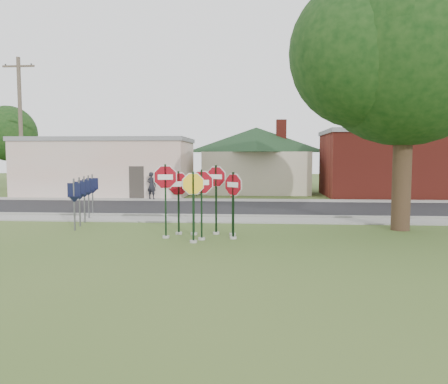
# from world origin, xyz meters

# --- Properties ---
(ground) EXTENTS (120.00, 120.00, 0.00)m
(ground) POSITION_xyz_m (0.00, 0.00, 0.00)
(ground) COLOR #3A5620
(ground) RESTS_ON ground
(sidewalk_near) EXTENTS (60.00, 1.60, 0.06)m
(sidewalk_near) POSITION_xyz_m (0.00, 5.50, 0.03)
(sidewalk_near) COLOR gray
(sidewalk_near) RESTS_ON ground
(road) EXTENTS (60.00, 7.00, 0.04)m
(road) POSITION_xyz_m (0.00, 10.00, 0.02)
(road) COLOR black
(road) RESTS_ON ground
(sidewalk_far) EXTENTS (60.00, 1.60, 0.06)m
(sidewalk_far) POSITION_xyz_m (0.00, 14.30, 0.03)
(sidewalk_far) COLOR gray
(sidewalk_far) RESTS_ON ground
(curb) EXTENTS (60.00, 0.20, 0.14)m
(curb) POSITION_xyz_m (0.00, 6.50, 0.07)
(curb) COLOR gray
(curb) RESTS_ON ground
(stop_sign_center) EXTENTS (1.09, 0.24, 2.51)m
(stop_sign_center) POSITION_xyz_m (0.08, 0.96, 1.56)
(stop_sign_center) COLOR #9B9990
(stop_sign_center) RESTS_ON ground
(stop_sign_yellow) EXTENTS (0.97, 0.24, 2.44)m
(stop_sign_yellow) POSITION_xyz_m (-0.13, 0.46, 1.47)
(stop_sign_yellow) COLOR #9B9990
(stop_sign_yellow) RESTS_ON ground
(stop_sign_left) EXTENTS (1.09, 0.28, 2.69)m
(stop_sign_left) POSITION_xyz_m (-1.20, 1.21, 1.69)
(stop_sign_left) COLOR #9B9990
(stop_sign_left) RESTS_ON ground
(stop_sign_right) EXTENTS (0.82, 0.70, 2.41)m
(stop_sign_right) POSITION_xyz_m (1.15, 1.20, 1.48)
(stop_sign_right) COLOR #9B9990
(stop_sign_right) RESTS_ON ground
(stop_sign_back_right) EXTENTS (0.99, 0.35, 2.63)m
(stop_sign_back_right) POSITION_xyz_m (0.48, 2.09, 1.63)
(stop_sign_back_right) COLOR #9B9990
(stop_sign_back_right) RESTS_ON ground
(stop_sign_back_left) EXTENTS (1.03, 0.24, 2.35)m
(stop_sign_back_left) POSITION_xyz_m (-0.31, 1.89, 1.43)
(stop_sign_back_left) COLOR #9B9990
(stop_sign_back_left) RESTS_ON ground
(stop_sign_far_right) EXTENTS (0.34, 0.94, 2.18)m
(stop_sign_far_right) POSITION_xyz_m (1.09, 1.88, 1.30)
(stop_sign_far_right) COLOR #9B9990
(stop_sign_far_right) RESTS_ON ground
(stop_sign_far_left) EXTENTS (1.01, 0.61, 2.43)m
(stop_sign_far_left) POSITION_xyz_m (-0.88, 1.97, 1.50)
(stop_sign_far_left) COLOR #9B9990
(stop_sign_far_left) RESTS_ON ground
(route_sign_row) EXTENTS (1.43, 4.63, 2.00)m
(route_sign_row) POSITION_xyz_m (-5.40, 4.50, 1.22)
(route_sign_row) COLOR #59595E
(route_sign_row) RESTS_ON ground
(building_stucco) EXTENTS (12.20, 6.20, 4.20)m
(building_stucco) POSITION_xyz_m (-9.00, 18.00, 2.15)
(building_stucco) COLOR beige
(building_stucco) RESTS_ON ground
(building_house) EXTENTS (11.60, 11.60, 6.20)m
(building_house) POSITION_xyz_m (2.00, 22.00, 3.65)
(building_house) COLOR #B5AA90
(building_house) RESTS_ON ground
(building_brick) EXTENTS (10.20, 6.20, 4.75)m
(building_brick) POSITION_xyz_m (12.00, 18.50, 2.40)
(building_brick) COLOR maroon
(building_brick) RESTS_ON ground
(oak_tree) EXTENTS (11.04, 10.44, 10.67)m
(oak_tree) POSITION_xyz_m (7.50, 3.50, 6.94)
(oak_tree) COLOR #312016
(oak_tree) RESTS_ON ground
(utility_pole_near) EXTENTS (2.20, 0.26, 9.50)m
(utility_pole_near) POSITION_xyz_m (-14.00, 15.20, 4.97)
(utility_pole_near) COLOR brown
(utility_pole_near) RESTS_ON ground
(bg_tree_left) EXTENTS (4.90, 4.90, 7.35)m
(bg_tree_left) POSITION_xyz_m (-20.00, 24.00, 4.88)
(bg_tree_left) COLOR #312016
(bg_tree_left) RESTS_ON ground
(pedestrian) EXTENTS (0.76, 0.63, 1.78)m
(pedestrian) POSITION_xyz_m (-4.86, 14.45, 0.95)
(pedestrian) COLOR black
(pedestrian) RESTS_ON sidewalk_far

